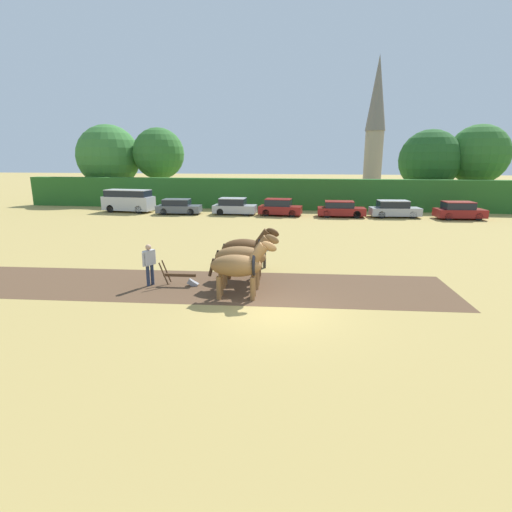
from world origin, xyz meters
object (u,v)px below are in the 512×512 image
object	(u,v)px
church_spire	(376,121)
parked_car_far_right	(459,211)
draft_horse_lead_left	(239,266)
tree_far_left	(109,156)
parked_car_center	(280,208)
draft_horse_trail_left	(247,249)
farmer_at_plow	(149,261)
parked_car_right	(394,209)
parked_van	(128,201)
parked_car_center_left	(234,207)
parked_car_center_right	(341,209)
tree_center_left	(430,160)
parked_car_left	(178,207)
farmer_beside_team	(263,249)
plow	(183,278)
tree_center	(478,155)
tree_left	(159,154)
draft_horse_lead_right	(243,257)

from	to	relation	value
church_spire	parked_car_far_right	bearing A→B (deg)	-84.32
draft_horse_lead_left	tree_far_left	bearing A→B (deg)	120.80
tree_far_left	parked_car_far_right	xyz separation A→B (m)	(37.20, -9.38, -4.64)
church_spire	parked_car_center	world-z (taller)	church_spire
tree_far_left	draft_horse_trail_left	size ratio (longest dim) A/B	3.37
farmer_at_plow	parked_car_far_right	world-z (taller)	farmer_at_plow
parked_car_right	tree_far_left	bearing A→B (deg)	158.49
church_spire	parked_van	world-z (taller)	church_spire
farmer_at_plow	church_spire	bearing A→B (deg)	99.06
parked_car_far_right	parked_car_center	bearing A→B (deg)	175.50
parked_car_center_left	parked_car_right	distance (m)	14.63
draft_horse_trail_left	parked_car_center	world-z (taller)	draft_horse_trail_left
parked_car_center	parked_car_center_right	distance (m)	5.54
tree_center_left	parked_car_left	bearing A→B (deg)	-156.42
farmer_beside_team	draft_horse_trail_left	bearing A→B (deg)	-60.27
parked_van	parked_car_left	bearing A→B (deg)	-2.49
plow	tree_center	bearing A→B (deg)	51.04
tree_far_left	tree_left	size ratio (longest dim) A/B	1.05
parked_car_center_right	parked_car_far_right	world-z (taller)	parked_car_far_right
tree_center_left	parked_car_center	bearing A→B (deg)	-145.72
tree_far_left	church_spire	size ratio (longest dim) A/B	0.43
church_spire	draft_horse_trail_left	xyz separation A→B (m)	(-12.17, -52.58, -9.66)
tree_center_left	plow	distance (m)	36.93
plow	parked_car_center_right	world-z (taller)	parked_car_center_right
farmer_at_plow	parked_van	xyz separation A→B (m)	(-11.44, 21.97, 0.09)
parked_car_left	draft_horse_lead_right	bearing A→B (deg)	-68.94
parked_car_left	parked_car_center	distance (m)	9.65
parked_car_center	parked_car_far_right	bearing A→B (deg)	4.29
draft_horse_lead_right	farmer_beside_team	bearing A→B (deg)	78.31
farmer_at_plow	draft_horse_lead_right	bearing A→B (deg)	30.41
draft_horse_lead_left	parked_car_right	world-z (taller)	draft_horse_lead_left
plow	parked_car_center_right	bearing A→B (deg)	66.56
parked_car_right	parked_car_far_right	distance (m)	5.41
draft_horse_trail_left	parked_car_center_right	size ratio (longest dim) A/B	0.63
parked_van	parked_car_center	bearing A→B (deg)	4.07
plow	farmer_beside_team	world-z (taller)	farmer_beside_team
parked_car_center_right	farmer_beside_team	bearing A→B (deg)	-105.93
draft_horse_trail_left	parked_car_right	bearing A→B (deg)	60.16
parked_car_center_left	draft_horse_trail_left	bearing A→B (deg)	-77.25
parked_car_left	parked_car_center	world-z (taller)	parked_car_center
parked_car_right	parked_car_center	bearing A→B (deg)	176.55
farmer_at_plow	parked_car_center_left	bearing A→B (deg)	117.56
tree_center_left	church_spire	bearing A→B (deg)	98.05
tree_center_left	draft_horse_lead_left	distance (m)	36.69
plow	parked_van	distance (m)	25.28
tree_center	draft_horse_lead_right	xyz separation A→B (m)	(-20.15, -31.86, -4.24)
parked_car_left	parked_car_center	size ratio (longest dim) A/B	1.06
parked_van	parked_car_right	bearing A→B (deg)	5.50
tree_far_left	church_spire	bearing A→B (deg)	34.34
tree_center	plow	world-z (taller)	tree_center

